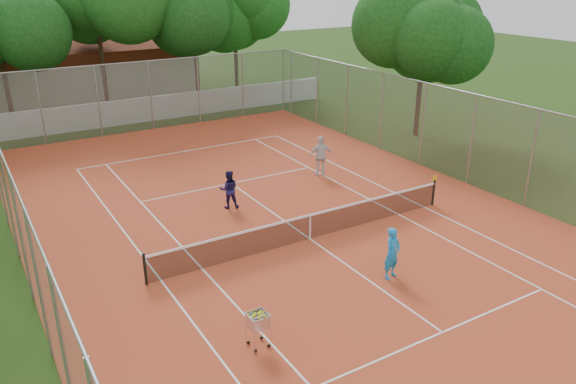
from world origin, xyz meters
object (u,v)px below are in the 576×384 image
clubhouse (71,66)px  player_far_left (229,189)px  tennis_net (310,226)px  player_near (392,253)px  player_far_right (321,156)px  ball_hopper (258,329)px

clubhouse → player_far_left: (0.78, -24.99, -1.40)m
tennis_net → player_near: player_near is taller
player_far_right → tennis_net: bearing=73.2°
clubhouse → player_near: bearing=-85.2°
player_far_right → clubhouse: bearing=-55.0°
player_far_left → ball_hopper: (-3.22, -8.40, -0.25)m
player_near → player_far_left: (-1.93, 7.51, -0.06)m
ball_hopper → tennis_net: bearing=25.3°
clubhouse → player_near: (2.71, -32.50, -1.34)m
player_far_right → player_far_left: bearing=33.8°
player_far_left → tennis_net: bearing=128.3°
clubhouse → player_far_left: clubhouse is taller
tennis_net → player_far_left: (-1.22, 4.01, 0.29)m
ball_hopper → player_far_right: bearing=29.3°
player_near → ball_hopper: size_ratio=1.59×
tennis_net → ball_hopper: (-4.44, -4.39, 0.03)m
player_near → clubhouse: bearing=79.9°
clubhouse → ball_hopper: size_ratio=15.62×
tennis_net → clubhouse: (-2.00, 29.00, 1.69)m
tennis_net → player_far_right: player_far_right is taller
ball_hopper → clubhouse: bearing=66.4°
clubhouse → ball_hopper: bearing=-94.2°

